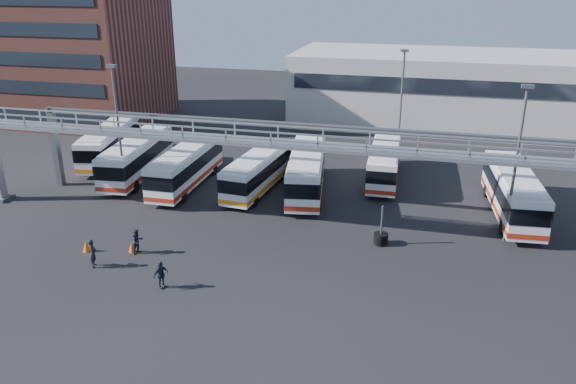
% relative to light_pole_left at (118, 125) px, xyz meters
% --- Properties ---
extents(ground, '(140.00, 140.00, 0.00)m').
position_rel_light_pole_left_xyz_m(ground, '(16.00, -8.00, -5.73)').
color(ground, black).
rests_on(ground, ground).
extents(gantry, '(51.40, 5.15, 7.10)m').
position_rel_light_pole_left_xyz_m(gantry, '(16.00, -2.13, -0.22)').
color(gantry, gray).
rests_on(gantry, ground).
extents(apartment_building, '(18.00, 15.00, 16.00)m').
position_rel_light_pole_left_xyz_m(apartment_building, '(-18.00, 22.00, 2.27)').
color(apartment_building, brown).
rests_on(apartment_building, ground).
extents(warehouse, '(42.00, 14.00, 8.00)m').
position_rel_light_pole_left_xyz_m(warehouse, '(28.00, 30.00, -1.73)').
color(warehouse, '#9E9E99').
rests_on(warehouse, ground).
extents(light_pole_left, '(0.70, 0.35, 10.21)m').
position_rel_light_pole_left_xyz_m(light_pole_left, '(0.00, 0.00, 0.00)').
color(light_pole_left, '#4C4F54').
rests_on(light_pole_left, ground).
extents(light_pole_mid, '(0.70, 0.35, 10.21)m').
position_rel_light_pole_left_xyz_m(light_pole_mid, '(28.00, -1.00, 0.00)').
color(light_pole_mid, '#4C4F54').
rests_on(light_pole_mid, ground).
extents(light_pole_back, '(0.70, 0.35, 10.21)m').
position_rel_light_pole_left_xyz_m(light_pole_back, '(20.00, 14.00, 0.00)').
color(light_pole_back, '#4C4F54').
rests_on(light_pole_back, ground).
extents(bus_0, '(4.51, 10.96, 3.25)m').
position_rel_light_pole_left_xyz_m(bus_0, '(-5.79, 7.67, -3.93)').
color(bus_0, white).
rests_on(bus_0, ground).
extents(bus_1, '(3.64, 11.11, 3.31)m').
position_rel_light_pole_left_xyz_m(bus_1, '(-1.21, 4.35, -3.89)').
color(bus_1, white).
rests_on(bus_1, ground).
extents(bus_2, '(2.59, 10.59, 3.21)m').
position_rel_light_pole_left_xyz_m(bus_2, '(3.76, 3.25, -3.95)').
color(bus_2, white).
rests_on(bus_2, ground).
extents(bus_3, '(3.25, 10.19, 3.04)m').
position_rel_light_pole_left_xyz_m(bus_3, '(9.70, 3.86, -4.05)').
color(bus_3, white).
rests_on(bus_3, ground).
extents(bus_4, '(4.26, 11.34, 3.36)m').
position_rel_light_pole_left_xyz_m(bus_4, '(13.56, 4.32, -3.87)').
color(bus_4, white).
rests_on(bus_4, ground).
extents(bus_5, '(2.64, 10.16, 3.06)m').
position_rel_light_pole_left_xyz_m(bus_5, '(19.28, 8.66, -4.03)').
color(bus_5, white).
rests_on(bus_5, ground).
extents(bus_7, '(3.41, 11.20, 3.35)m').
position_rel_light_pole_left_xyz_m(bus_7, '(28.81, 3.49, -3.87)').
color(bus_7, white).
rests_on(bus_7, ground).
extents(pedestrian_a, '(0.64, 0.76, 1.78)m').
position_rel_light_pole_left_xyz_m(pedestrian_a, '(3.93, -10.73, -4.84)').
color(pedestrian_a, black).
rests_on(pedestrian_a, ground).
extents(pedestrian_b, '(0.90, 0.98, 1.61)m').
position_rel_light_pole_left_xyz_m(pedestrian_b, '(5.65, -8.51, -4.92)').
color(pedestrian_b, '#272230').
rests_on(pedestrian_b, ground).
extents(pedestrian_d, '(0.79, 1.02, 1.61)m').
position_rel_light_pole_left_xyz_m(pedestrian_d, '(8.93, -11.96, -4.92)').
color(pedestrian_d, black).
rests_on(pedestrian_d, ground).
extents(cone_left, '(0.61, 0.61, 0.77)m').
position_rel_light_pole_left_xyz_m(cone_left, '(2.40, -9.12, -5.34)').
color(cone_left, '#EF590D').
rests_on(cone_left, ground).
extents(cone_right, '(0.46, 0.46, 0.70)m').
position_rel_light_pole_left_xyz_m(cone_right, '(5.19, -8.47, -5.38)').
color(cone_right, '#EF590D').
rests_on(cone_right, ground).
extents(tire_stack, '(0.93, 0.93, 2.65)m').
position_rel_light_pole_left_xyz_m(tire_stack, '(20.20, -3.50, -5.28)').
color(tire_stack, black).
rests_on(tire_stack, ground).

